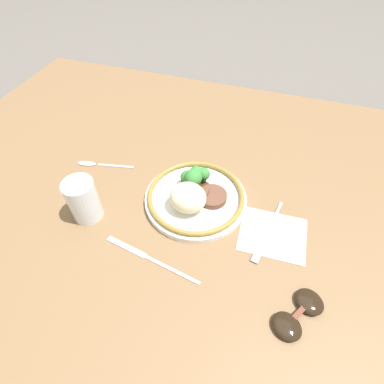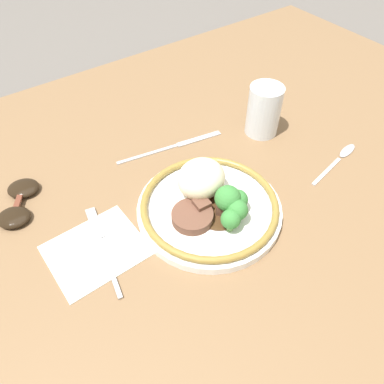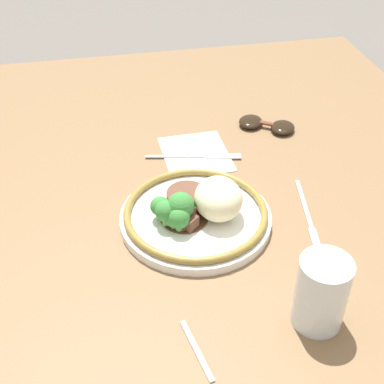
% 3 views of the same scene
% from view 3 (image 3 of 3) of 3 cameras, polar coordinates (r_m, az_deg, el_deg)
% --- Properties ---
extents(ground_plane, '(8.00, 8.00, 0.00)m').
position_cam_3_polar(ground_plane, '(0.85, 1.01, -6.82)').
color(ground_plane, '#5B5651').
extents(dining_table, '(1.45, 1.12, 0.03)m').
position_cam_3_polar(dining_table, '(0.84, 1.02, -6.02)').
color(dining_table, brown).
rests_on(dining_table, ground).
extents(napkin, '(0.15, 0.13, 0.00)m').
position_cam_3_polar(napkin, '(1.01, 0.39, 4.06)').
color(napkin, silver).
rests_on(napkin, dining_table).
extents(plate, '(0.24, 0.24, 0.08)m').
position_cam_3_polar(plate, '(0.84, 0.63, -2.08)').
color(plate, white).
rests_on(plate, dining_table).
extents(juice_glass, '(0.07, 0.07, 0.10)m').
position_cam_3_polar(juice_glass, '(0.71, 13.57, -10.60)').
color(juice_glass, orange).
rests_on(juice_glass, dining_table).
extents(fork, '(0.05, 0.18, 0.00)m').
position_cam_3_polar(fork, '(1.00, 1.10, 3.81)').
color(fork, '#ADADB2').
rests_on(fork, napkin).
extents(knife, '(0.22, 0.05, 0.00)m').
position_cam_3_polar(knife, '(0.87, 12.56, -3.53)').
color(knife, '#ADADB2').
rests_on(knife, dining_table).
extents(sunglasses, '(0.11, 0.13, 0.02)m').
position_cam_3_polar(sunglasses, '(1.10, 7.96, 7.15)').
color(sunglasses, black).
rests_on(sunglasses, dining_table).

